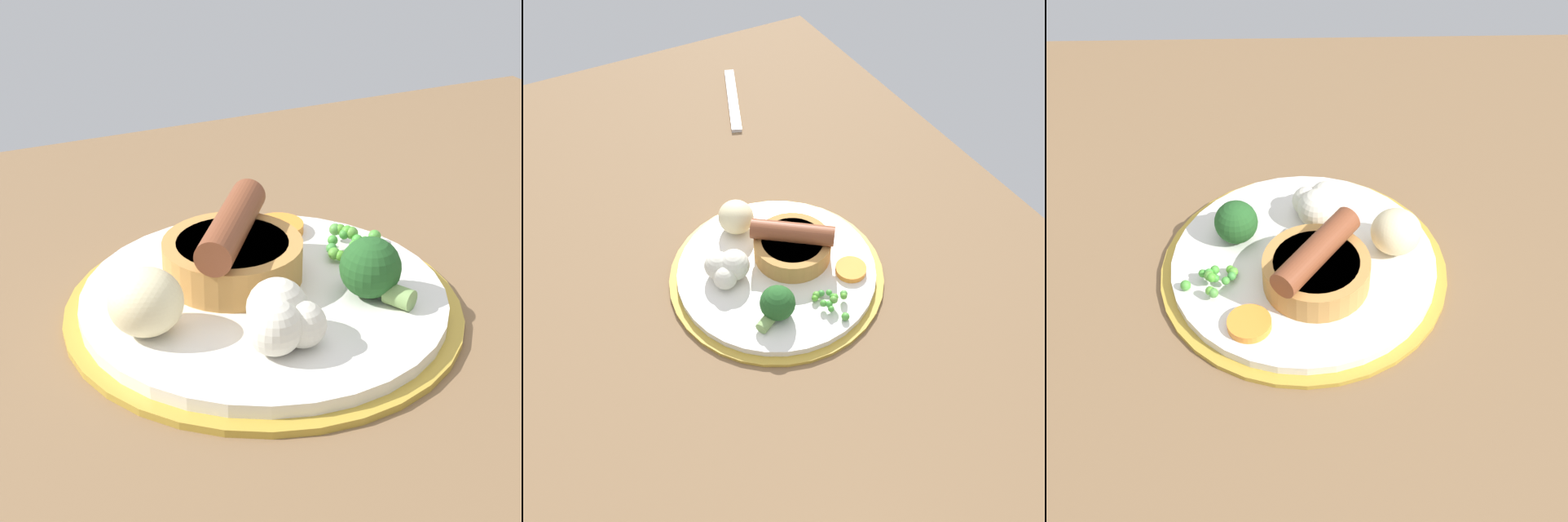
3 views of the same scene
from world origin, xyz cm
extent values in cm
cube|color=brown|center=(0.00, 0.00, 1.50)|extent=(110.00, 80.00, 3.00)
cylinder|color=#B79333|center=(4.59, 3.13, 3.25)|extent=(26.42, 26.42, 0.50)
cylinder|color=silver|center=(4.59, 3.13, 3.70)|extent=(24.31, 24.31, 1.40)
cylinder|color=#BC8442|center=(3.55, 5.89, 5.77)|extent=(9.53, 9.53, 2.73)
cylinder|color=#33190C|center=(3.55, 5.89, 6.98)|extent=(7.62, 7.62, 0.30)
cylinder|color=brown|center=(3.55, 5.89, 8.36)|extent=(7.97, 9.55, 2.46)
sphere|color=#52A52C|center=(11.23, 4.65, 4.95)|extent=(0.77, 0.77, 0.77)
sphere|color=#55A030|center=(12.81, 7.56, 5.38)|extent=(0.81, 0.81, 0.81)
sphere|color=green|center=(13.63, 5.36, 5.27)|extent=(0.73, 0.73, 0.73)
sphere|color=#55A235|center=(10.93, 5.01, 5.02)|extent=(0.88, 0.88, 0.88)
sphere|color=green|center=(12.79, 6.23, 5.71)|extent=(0.77, 0.77, 0.77)
sphere|color=green|center=(13.04, 5.48, 5.44)|extent=(0.79, 0.79, 0.79)
sphere|color=#50973E|center=(12.50, 7.77, 5.34)|extent=(0.89, 0.89, 0.89)
sphere|color=#42953E|center=(11.04, 5.61, 5.11)|extent=(0.79, 0.79, 0.79)
sphere|color=green|center=(11.53, 6.35, 5.32)|extent=(0.74, 0.74, 0.74)
sphere|color=#589E38|center=(12.94, 6.11, 5.72)|extent=(0.93, 0.93, 0.93)
sphere|color=green|center=(12.72, 6.37, 5.79)|extent=(0.85, 0.85, 0.85)
sphere|color=#3F9234|center=(12.41, 6.31, 5.62)|extent=(0.73, 0.73, 0.73)
sphere|color=green|center=(12.56, 4.99, 5.30)|extent=(0.83, 0.83, 0.83)
sphere|color=#4C9E38|center=(15.08, 6.40, 4.87)|extent=(0.95, 0.95, 0.95)
sphere|color=#235623|center=(10.80, -0.19, 6.43)|extent=(4.07, 4.07, 4.07)
cylinder|color=#7A9E56|center=(11.81, -2.08, 5.11)|extent=(2.12, 2.29, 1.42)
sphere|color=beige|center=(2.29, -3.45, 6.12)|extent=(3.44, 3.44, 3.44)
sphere|color=beige|center=(4.14, -3.45, 5.85)|extent=(2.89, 2.89, 2.89)
sphere|color=beige|center=(3.21, -1.85, 6.29)|extent=(3.79, 3.79, 3.79)
ellipsoid|color=beige|center=(-3.87, 1.76, 6.52)|extent=(4.70, 4.54, 4.25)
cylinder|color=orange|center=(9.35, 10.81, 4.78)|extent=(5.27, 5.27, 0.76)
camera|label=1|loc=(-16.18, -42.10, 33.74)|focal=60.00mm
camera|label=2|loc=(46.20, -18.26, 57.84)|focal=40.00mm
camera|label=3|loc=(5.45, 49.56, 52.15)|focal=50.00mm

